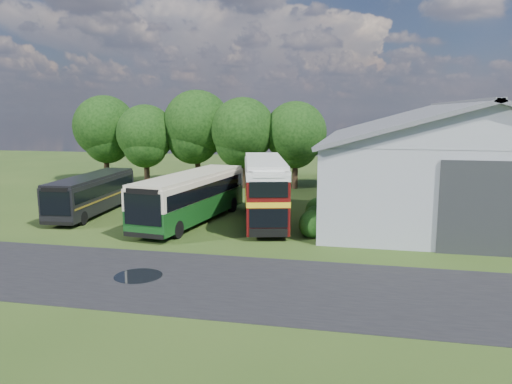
% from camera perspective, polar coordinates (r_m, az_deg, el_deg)
% --- Properties ---
extents(ground, '(120.00, 120.00, 0.00)m').
position_cam_1_polar(ground, '(25.93, -7.42, -7.66)').
color(ground, '#223B13').
rests_on(ground, ground).
extents(asphalt_road, '(60.00, 8.00, 0.02)m').
position_cam_1_polar(asphalt_road, '(22.36, -2.65, -10.38)').
color(asphalt_road, black).
rests_on(asphalt_road, ground).
extents(puddle, '(2.20, 2.20, 0.01)m').
position_cam_1_polar(puddle, '(23.85, -13.30, -9.36)').
color(puddle, black).
rests_on(puddle, ground).
extents(storage_shed, '(18.80, 24.80, 8.15)m').
position_cam_1_polar(storage_shed, '(40.02, 21.61, 3.82)').
color(storage_shed, gray).
rests_on(storage_shed, ground).
extents(tree_left_a, '(6.46, 6.46, 9.12)m').
position_cam_1_polar(tree_left_a, '(54.68, -16.90, 7.16)').
color(tree_left_a, black).
rests_on(tree_left_a, ground).
extents(tree_left_b, '(5.78, 5.78, 8.16)m').
position_cam_1_polar(tree_left_b, '(51.56, -12.50, 6.54)').
color(tree_left_b, black).
rests_on(tree_left_b, ground).
extents(tree_mid, '(6.80, 6.80, 9.60)m').
position_cam_1_polar(tree_mid, '(50.89, -6.75, 7.71)').
color(tree_mid, black).
rests_on(tree_mid, ground).
extents(tree_right_a, '(6.26, 6.26, 8.83)m').
position_cam_1_polar(tree_right_a, '(48.55, -1.49, 7.11)').
color(tree_right_a, black).
rests_on(tree_right_a, ground).
extents(tree_right_b, '(5.98, 5.98, 8.45)m').
position_cam_1_polar(tree_right_b, '(48.42, 4.54, 6.78)').
color(tree_right_b, black).
rests_on(tree_right_b, ground).
extents(shrub_front, '(1.70, 1.70, 1.70)m').
position_cam_1_polar(shrub_front, '(30.43, 6.47, -5.09)').
color(shrub_front, '#194714').
rests_on(shrub_front, ground).
extents(shrub_mid, '(1.60, 1.60, 1.60)m').
position_cam_1_polar(shrub_mid, '(32.36, 6.83, -4.23)').
color(shrub_mid, '#194714').
rests_on(shrub_mid, ground).
extents(shrub_back, '(1.80, 1.80, 1.80)m').
position_cam_1_polar(shrub_back, '(34.30, 7.14, -3.46)').
color(shrub_back, '#194714').
rests_on(shrub_back, ground).
extents(bus_green_single, '(4.40, 12.31, 3.32)m').
position_cam_1_polar(bus_green_single, '(34.05, -7.38, -0.53)').
color(bus_green_single, black).
rests_on(bus_green_single, ground).
extents(bus_maroon_double, '(4.93, 10.48, 4.37)m').
position_cam_1_polar(bus_maroon_double, '(33.50, 0.98, 0.10)').
color(bus_maroon_double, black).
rests_on(bus_maroon_double, ground).
extents(bus_dark_single, '(3.14, 10.44, 2.84)m').
position_cam_1_polar(bus_dark_single, '(38.54, -18.21, -0.16)').
color(bus_dark_single, black).
rests_on(bus_dark_single, ground).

